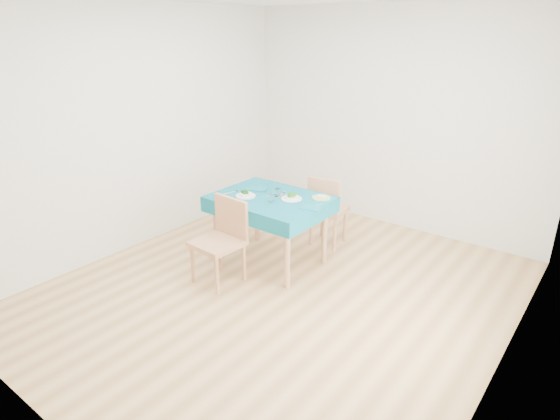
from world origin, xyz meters
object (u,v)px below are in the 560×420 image
Objects in this scene: side_plate at (321,198)px; chair_far at (329,206)px; chair_near at (217,231)px; bowl_far at (292,196)px; bowl_near at (246,194)px; table at (270,230)px.

chair_far is at bearing 112.11° from side_plate.
chair_near reaches higher than bowl_far.
side_plate is (0.66, 0.44, -0.03)m from bowl_near.
table is 1.22× the size of chair_far.
side_plate is (0.23, 0.22, -0.03)m from bowl_far.
chair_near is 5.35× the size of bowl_near.
chair_near is 0.86m from bowl_far.
bowl_far reaches higher than bowl_near.
chair_near reaches higher than chair_far.
bowl_near is at bearing -145.94° from side_plate.
chair_far reaches higher than bowl_far.
table is at bearing 80.67° from chair_near.
chair_near reaches higher than side_plate.
side_plate is (0.20, -0.50, 0.29)m from chair_far.
chair_far reaches higher than side_plate.
bowl_near is 0.96× the size of bowl_far.
bowl_far is (0.22, 0.08, 0.41)m from table.
side_plate is at bearing 104.52° from chair_far.
bowl_far is 1.10× the size of side_plate.
chair_far is at bearing 64.11° from bowl_near.
table is 0.69m from chair_near.
table is 0.84m from chair_far.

